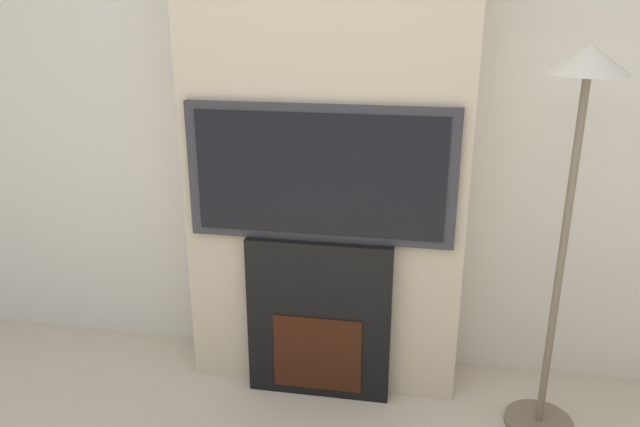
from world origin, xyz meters
name	(u,v)px	position (x,y,z in m)	size (l,w,h in m)	color
wall_back	(334,82)	(0.00, 2.03, 1.35)	(6.00, 0.06, 2.70)	silver
chimney_breast	(327,88)	(0.00, 1.84, 1.35)	(1.20, 0.32, 2.70)	beige
fireplace	(320,317)	(0.00, 1.68, 0.37)	(0.63, 0.15, 0.74)	black
television	(320,174)	(0.00, 1.68, 1.03)	(1.11, 0.07, 0.57)	#2D2D33
floor_lamp	(576,156)	(0.96, 1.58, 1.17)	(0.29, 0.29, 1.56)	#726651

